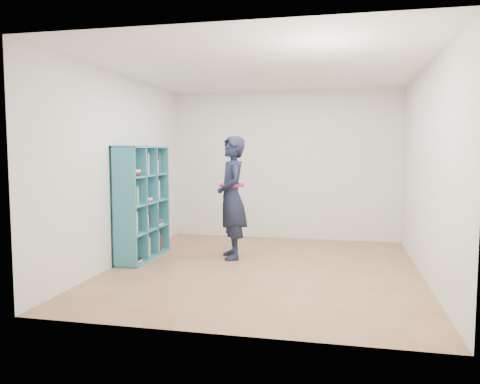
# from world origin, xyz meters

# --- Properties ---
(floor) EXTENTS (4.50, 4.50, 0.00)m
(floor) POSITION_xyz_m (0.00, 0.00, 0.00)
(floor) COLOR brown
(floor) RESTS_ON ground
(ceiling) EXTENTS (4.50, 4.50, 0.00)m
(ceiling) POSITION_xyz_m (0.00, 0.00, 2.60)
(ceiling) COLOR white
(ceiling) RESTS_ON wall_back
(wall_left) EXTENTS (0.02, 4.50, 2.60)m
(wall_left) POSITION_xyz_m (-2.00, 0.00, 1.30)
(wall_left) COLOR silver
(wall_left) RESTS_ON floor
(wall_right) EXTENTS (0.02, 4.50, 2.60)m
(wall_right) POSITION_xyz_m (2.00, 0.00, 1.30)
(wall_right) COLOR silver
(wall_right) RESTS_ON floor
(wall_back) EXTENTS (4.00, 0.02, 2.60)m
(wall_back) POSITION_xyz_m (0.00, 2.25, 1.30)
(wall_back) COLOR silver
(wall_back) RESTS_ON floor
(wall_front) EXTENTS (4.00, 0.02, 2.60)m
(wall_front) POSITION_xyz_m (0.00, -2.25, 1.30)
(wall_front) COLOR silver
(wall_front) RESTS_ON floor
(bookshelf) EXTENTS (0.36, 1.22, 1.62)m
(bookshelf) POSITION_xyz_m (-1.84, 0.26, 0.79)
(bookshelf) COLOR teal
(bookshelf) RESTS_ON floor
(person) EXTENTS (0.64, 0.76, 1.77)m
(person) POSITION_xyz_m (-0.55, 0.54, 0.89)
(person) COLOR black
(person) RESTS_ON floor
(smartphone) EXTENTS (0.07, 0.09, 0.14)m
(smartphone) POSITION_xyz_m (-0.71, 0.55, 1.00)
(smartphone) COLOR silver
(smartphone) RESTS_ON person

